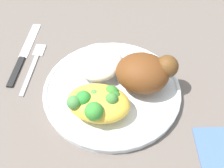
# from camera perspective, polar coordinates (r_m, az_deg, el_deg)

# --- Properties ---
(ground_plane) EXTENTS (2.00, 2.00, 0.00)m
(ground_plane) POSITION_cam_1_polar(r_m,az_deg,el_deg) (0.53, 0.00, -1.82)
(ground_plane) COLOR #635951
(plate) EXTENTS (0.25, 0.25, 0.02)m
(plate) POSITION_cam_1_polar(r_m,az_deg,el_deg) (0.53, 0.00, -1.25)
(plate) COLOR white
(plate) RESTS_ON ground_plane
(roasted_chicken) EXTENTS (0.11, 0.08, 0.06)m
(roasted_chicken) POSITION_cam_1_polar(r_m,az_deg,el_deg) (0.50, 6.57, 2.33)
(roasted_chicken) COLOR brown
(roasted_chicken) RESTS_ON plate
(rice_pile) EXTENTS (0.09, 0.09, 0.04)m
(rice_pile) POSITION_cam_1_polar(r_m,az_deg,el_deg) (0.54, -2.54, 4.44)
(rice_pile) COLOR silver
(rice_pile) RESTS_ON plate
(mac_cheese_with_broccoli) EXTENTS (0.11, 0.08, 0.05)m
(mac_cheese_with_broccoli) POSITION_cam_1_polar(r_m,az_deg,el_deg) (0.47, -2.79, -3.67)
(mac_cheese_with_broccoli) COLOR gold
(mac_cheese_with_broccoli) RESTS_ON plate
(fork) EXTENTS (0.03, 0.14, 0.01)m
(fork) POSITION_cam_1_polar(r_m,az_deg,el_deg) (0.60, -15.26, 3.70)
(fork) COLOR #B2B2B7
(fork) RESTS_ON ground_plane
(knife) EXTENTS (0.04, 0.19, 0.01)m
(knife) POSITION_cam_1_polar(r_m,az_deg,el_deg) (0.62, -17.32, 5.03)
(knife) COLOR black
(knife) RESTS_ON ground_plane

